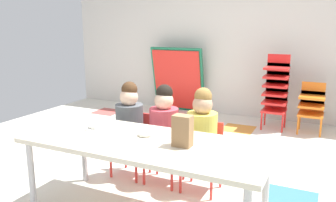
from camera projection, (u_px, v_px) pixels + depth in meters
The scene contains 13 objects.
ground_plane at pixel (191, 180), 3.27m from camera, with size 6.56×5.16×0.02m.
back_wall at pixel (255, 40), 5.28m from camera, with size 6.56×0.10×2.42m, color beige.
craft_table at pixel (145, 147), 2.50m from camera, with size 1.81×0.74×0.62m.
seated_child_near_camera at pixel (130, 120), 3.24m from camera, with size 0.32×0.31×0.92m.
seated_child_middle_seat at pixel (164, 125), 3.08m from camera, with size 0.32×0.31×0.92m.
seated_child_far_right at pixel (202, 130), 2.93m from camera, with size 0.32×0.31×0.92m.
kid_chair_red_stack at pixel (276, 88), 4.77m from camera, with size 0.32×0.30×1.04m.
kid_chair_orange_stack at pixel (312, 104), 4.61m from camera, with size 0.32×0.30×0.68m.
folded_activity_table at pixel (178, 80), 5.76m from camera, with size 0.90×0.29×1.09m.
paper_bag_brown at pixel (183, 131), 2.35m from camera, with size 0.13×0.09×0.22m, color #9E754C.
paper_plate_near_edge at pixel (96, 128), 2.77m from camera, with size 0.18×0.18×0.01m, color white.
donut_powdered_on_plate at pixel (96, 126), 2.77m from camera, with size 0.12×0.12×0.03m, color white.
donut_powdered_loose at pixel (145, 134), 2.59m from camera, with size 0.11×0.11×0.03m, color white.
Camera 1 is at (1.11, -2.83, 1.43)m, focal length 36.67 mm.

